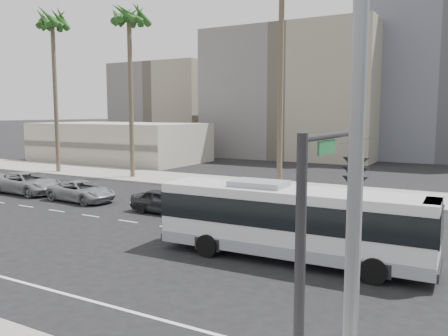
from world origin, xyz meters
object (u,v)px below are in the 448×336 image
Objects in this scene: streetlight_corner at (359,138)px; palm_mid at (129,21)px; car_b at (82,191)px; traffic_signal at (351,175)px; city_bus at (291,220)px; car_a at (164,201)px; car_c at (28,183)px; palm_far at (52,25)px.

palm_mid is (-28.03, 27.67, 8.94)m from streetlight_corner.
car_b is 0.89× the size of traffic_signal.
streetlight_corner reaches higher than traffic_signal.
traffic_signal is (4.56, -8.47, 3.24)m from city_bus.
car_b is 0.51× the size of streetlight_corner.
car_c is (-13.64, 0.60, 0.09)m from car_a.
traffic_signal is (-0.81, 2.89, -0.94)m from streetlight_corner.
traffic_signal reaches higher than car_b.
car_a is 7.56m from car_b.
city_bus is at bearing -25.87° from palm_far.
traffic_signal is 0.36× the size of palm_mid.
city_bus is at bearing 119.94° from traffic_signal.
traffic_signal is 0.36× the size of palm_far.
traffic_signal is at bearing -42.33° from palm_mid.
city_bus is 11.53m from car_a.
car_a is 0.27× the size of palm_far.
palm_far reaches higher than car_c.
car_c reaches higher than car_a.
car_a is 21.90m from palm_mid.
car_c is 0.36× the size of palm_far.
streetlight_corner is at bearing -117.86° from car_c.
car_c is 0.58× the size of streetlight_corner.
palm_far reaches higher than car_a.
car_b is 0.32× the size of palm_mid.
car_a is at bearing -42.88° from palm_mid.
car_c reaches higher than car_b.
streetlight_corner is at bearing -72.64° from traffic_signal.
car_a is 23.23m from streetlight_corner.
traffic_signal is (28.58, -13.99, 4.15)m from car_c.
car_b is 29.08m from streetlight_corner.
car_c is at bearing 90.94° from car_b.
palm_far is at bearing 41.00° from car_c.
car_b is at bearing 162.32° from city_bus.
palm_mid is at bearing -5.21° from car_c.
palm_far is (-14.26, 10.35, 14.49)m from car_b.
city_bus is 1.96× the size of traffic_signal.
car_a is at bearing -26.10° from palm_far.
palm_mid reaches higher than car_c.
streetlight_corner reaches higher than car_a.
car_c is at bearing 165.70° from city_bus.
streetlight_corner is (29.39, -16.87, 5.09)m from car_c.
palm_far is at bearing 148.40° from traffic_signal.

